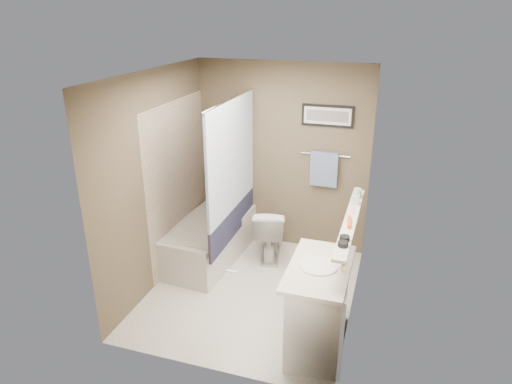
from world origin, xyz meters
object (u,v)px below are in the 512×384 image
(soap_bottle, at_px, (356,198))
(vanity, at_px, (318,308))
(candle_bowl_near, at_px, (343,244))
(glass_jar, at_px, (357,193))
(candle_bowl_far, at_px, (345,238))
(bathtub, at_px, (210,239))
(hair_brush_front, at_px, (349,222))
(toilet, at_px, (270,232))

(soap_bottle, bearing_deg, vanity, -102.08)
(candle_bowl_near, height_order, glass_jar, glass_jar)
(glass_jar, relative_size, soap_bottle, 0.74)
(candle_bowl_far, bearing_deg, glass_jar, 90.00)
(candle_bowl_far, xyz_separation_m, soap_bottle, (0.00, 0.83, 0.05))
(vanity, distance_m, glass_jar, 1.31)
(bathtub, xyz_separation_m, hair_brush_front, (1.79, -0.83, 0.89))
(toilet, height_order, glass_jar, glass_jar)
(candle_bowl_far, height_order, soap_bottle, soap_bottle)
(bathtub, height_order, vanity, vanity)
(vanity, relative_size, soap_bottle, 6.62)
(candle_bowl_near, bearing_deg, bathtub, 144.44)
(bathtub, distance_m, vanity, 2.01)
(vanity, distance_m, hair_brush_front, 0.85)
(bathtub, height_order, soap_bottle, soap_bottle)
(candle_bowl_far, distance_m, soap_bottle, 0.83)
(hair_brush_front, bearing_deg, soap_bottle, 90.00)
(bathtub, bearing_deg, soap_bottle, -6.80)
(bathtub, relative_size, soap_bottle, 11.03)
(candle_bowl_near, xyz_separation_m, soap_bottle, (0.00, 0.94, 0.05))
(bathtub, height_order, toilet, toilet)
(vanity, distance_m, soap_bottle, 1.18)
(soap_bottle, bearing_deg, toilet, 150.97)
(bathtub, xyz_separation_m, glass_jar, (1.79, -0.16, 0.92))
(candle_bowl_far, bearing_deg, toilet, 126.93)
(toilet, bearing_deg, candle_bowl_far, 115.15)
(bathtub, xyz_separation_m, vanity, (1.60, -1.21, 0.15))
(toilet, xyz_separation_m, vanity, (0.88, -1.46, 0.06))
(candle_bowl_far, bearing_deg, hair_brush_front, 90.00)
(bathtub, height_order, candle_bowl_far, candle_bowl_far)
(vanity, height_order, candle_bowl_near, candle_bowl_near)
(candle_bowl_near, xyz_separation_m, hair_brush_front, (0.00, 0.44, 0.00))
(toilet, bearing_deg, soap_bottle, 139.19)
(bathtub, bearing_deg, candle_bowl_near, -31.56)
(soap_bottle, bearing_deg, candle_bowl_near, -90.00)
(candle_bowl_far, xyz_separation_m, glass_jar, (0.00, 1.00, 0.03))
(candle_bowl_near, height_order, hair_brush_front, hair_brush_front)
(candle_bowl_near, bearing_deg, soap_bottle, 90.00)
(bathtub, bearing_deg, hair_brush_front, -21.03)
(bathtub, xyz_separation_m, toilet, (0.72, 0.25, 0.09))
(toilet, distance_m, vanity, 1.70)
(glass_jar, bearing_deg, hair_brush_front, -90.00)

